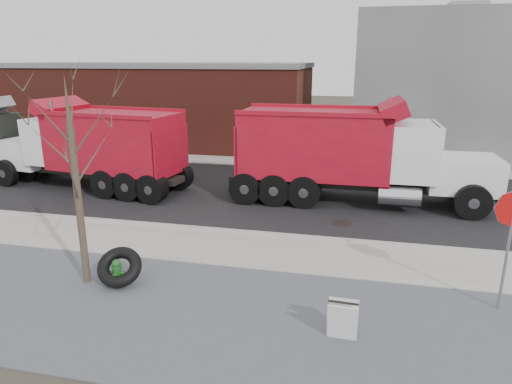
% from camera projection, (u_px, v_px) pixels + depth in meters
% --- Properties ---
extents(ground, '(120.00, 120.00, 0.00)m').
position_uv_depth(ground, '(234.00, 253.00, 13.48)').
color(ground, '#383328').
rests_on(ground, ground).
extents(gravel_verge, '(60.00, 5.00, 0.03)m').
position_uv_depth(gravel_verge, '(193.00, 315.00, 10.19)').
color(gravel_verge, slate).
rests_on(gravel_verge, ground).
extents(sidewalk, '(60.00, 2.50, 0.06)m').
position_uv_depth(sidewalk, '(237.00, 248.00, 13.70)').
color(sidewalk, '#9E9B93').
rests_on(sidewalk, ground).
extents(curb, '(60.00, 0.15, 0.11)m').
position_uv_depth(curb, '(247.00, 232.00, 14.91)').
color(curb, '#9E9B93').
rests_on(curb, ground).
extents(road, '(60.00, 9.40, 0.02)m').
position_uv_depth(road, '(273.00, 193.00, 19.37)').
color(road, black).
rests_on(road, ground).
extents(far_sidewalk, '(60.00, 2.00, 0.06)m').
position_uv_depth(far_sidewalk, '(293.00, 164.00, 24.70)').
color(far_sidewalk, '#9E9B93').
rests_on(far_sidewalk, ground).
extents(building_grey, '(12.00, 10.00, 8.00)m').
position_uv_depth(building_grey, '(457.00, 85.00, 27.31)').
color(building_grey, gray).
rests_on(building_grey, ground).
extents(building_brick, '(20.20, 8.20, 5.30)m').
position_uv_depth(building_brick, '(157.00, 103.00, 30.74)').
color(building_brick, maroon).
rests_on(building_brick, ground).
extents(bare_tree, '(3.20, 3.20, 5.20)m').
position_uv_depth(bare_tree, '(73.00, 156.00, 10.78)').
color(bare_tree, '#382D23').
rests_on(bare_tree, ground).
extents(fire_hydrant, '(0.41, 0.40, 0.73)m').
position_uv_depth(fire_hydrant, '(117.00, 274.00, 11.40)').
color(fire_hydrant, '#286225').
rests_on(fire_hydrant, ground).
extents(truck_tire, '(1.32, 1.28, 0.94)m').
position_uv_depth(truck_tire, '(120.00, 267.00, 11.44)').
color(truck_tire, black).
rests_on(truck_tire, ground).
extents(stop_sign, '(0.84, 0.16, 3.10)m').
position_uv_depth(stop_sign, '(512.00, 224.00, 9.85)').
color(stop_sign, gray).
rests_on(stop_sign, ground).
extents(sandwich_board, '(0.62, 0.41, 0.84)m').
position_uv_depth(sandwich_board, '(343.00, 320.00, 9.19)').
color(sandwich_board, white).
rests_on(sandwich_board, ground).
extents(dump_truck_red_a, '(10.21, 2.82, 4.07)m').
position_uv_depth(dump_truck_red_a, '(350.00, 151.00, 17.71)').
color(dump_truck_red_a, black).
rests_on(dump_truck_red_a, ground).
extents(dump_truck_red_b, '(9.27, 3.76, 3.84)m').
position_uv_depth(dump_truck_red_b, '(92.00, 145.00, 19.65)').
color(dump_truck_red_b, black).
rests_on(dump_truck_red_b, ground).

